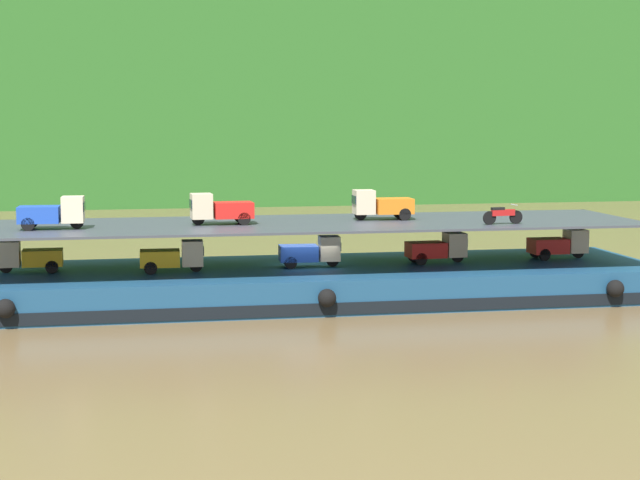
% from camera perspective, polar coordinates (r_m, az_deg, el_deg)
% --- Properties ---
extents(ground_plane, '(400.00, 400.00, 0.00)m').
position_cam_1_polar(ground_plane, '(47.65, -0.67, -3.24)').
color(ground_plane, brown).
extents(cargo_barge, '(31.71, 9.24, 1.50)m').
position_cam_1_polar(cargo_barge, '(47.51, -0.67, -2.36)').
color(cargo_barge, navy).
rests_on(cargo_barge, ground).
extents(cargo_rack, '(30.11, 7.83, 2.00)m').
position_cam_1_polar(cargo_rack, '(47.18, -0.68, 0.88)').
color(cargo_rack, '#383D47').
rests_on(cargo_rack, cargo_barge).
extents(mini_truck_lower_stern, '(2.75, 1.22, 1.38)m').
position_cam_1_polar(mini_truck_lower_stern, '(47.36, -15.45, -0.87)').
color(mini_truck_lower_stern, gold).
rests_on(mini_truck_lower_stern, cargo_barge).
extents(mini_truck_lower_aft, '(2.78, 1.26, 1.38)m').
position_cam_1_polar(mini_truck_lower_aft, '(46.08, -7.96, -0.89)').
color(mini_truck_lower_aft, gold).
rests_on(mini_truck_lower_aft, cargo_barge).
extents(mini_truck_lower_mid, '(2.79, 1.30, 1.38)m').
position_cam_1_polar(mini_truck_lower_mid, '(47.27, -0.50, -0.64)').
color(mini_truck_lower_mid, '#1E47B7').
rests_on(mini_truck_lower_mid, cargo_barge).
extents(mini_truck_lower_fore, '(2.78, 1.27, 1.38)m').
position_cam_1_polar(mini_truck_lower_fore, '(48.86, 6.37, -0.44)').
color(mini_truck_lower_fore, red).
rests_on(mini_truck_lower_fore, cargo_barge).
extents(mini_truck_lower_bow, '(2.76, 1.23, 1.38)m').
position_cam_1_polar(mini_truck_lower_bow, '(51.29, 12.81, -0.22)').
color(mini_truck_lower_bow, red).
rests_on(mini_truck_lower_bow, cargo_barge).
extents(mini_truck_upper_stern, '(2.79, 1.28, 1.38)m').
position_cam_1_polar(mini_truck_upper_stern, '(45.75, -14.26, 1.43)').
color(mini_truck_upper_stern, '#1E47B7').
rests_on(mini_truck_upper_stern, cargo_rack).
extents(mini_truck_upper_mid, '(2.79, 1.28, 1.38)m').
position_cam_1_polar(mini_truck_upper_mid, '(46.47, -5.41, 1.69)').
color(mini_truck_upper_mid, red).
rests_on(mini_truck_upper_mid, cargo_rack).
extents(mini_truck_upper_fore, '(2.75, 1.22, 1.38)m').
position_cam_1_polar(mini_truck_upper_fore, '(48.49, 3.35, 1.92)').
color(mini_truck_upper_fore, orange).
rests_on(mini_truck_upper_fore, cargo_rack).
extents(motorcycle_upper_port, '(1.90, 0.55, 0.87)m').
position_cam_1_polar(motorcycle_upper_port, '(47.07, 9.84, 1.37)').
color(motorcycle_upper_port, black).
rests_on(motorcycle_upper_port, cargo_rack).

